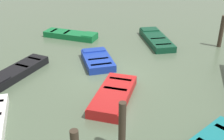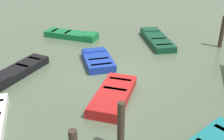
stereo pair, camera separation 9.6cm
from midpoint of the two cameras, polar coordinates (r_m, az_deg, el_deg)
The scene contains 8 objects.
ground_plane at distance 14.28m, azimuth -0.19°, elevation -1.26°, with size 80.00×80.00×0.00m, color #475642.
rowboat_black at distance 15.15m, azimuth -18.95°, elevation -0.18°, with size 3.76×1.61×0.46m.
rowboat_green at distance 19.84m, azimuth -8.61°, elevation 7.18°, with size 1.35×3.84×0.46m.
rowboat_dark_green at distance 19.02m, azimuth 8.95°, elevation 6.31°, with size 4.22×2.98×0.46m.
rowboat_red at distance 12.21m, azimuth 0.08°, elevation -5.25°, with size 3.48×1.42×0.46m.
rowboat_blue at distance 15.60m, azimuth -3.17°, elevation 2.06°, with size 3.05×2.65×0.46m.
mooring_piling_mid_right at distance 19.05m, azimuth 21.50°, elevation 7.39°, with size 0.26×0.26×2.05m, color #33281E.
mooring_piling_center at distance 9.23m, azimuth 1.80°, elevation -11.59°, with size 0.25×0.25×1.86m, color #33281E.
Camera 1 is at (12.14, 3.64, 6.58)m, focal length 44.33 mm.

